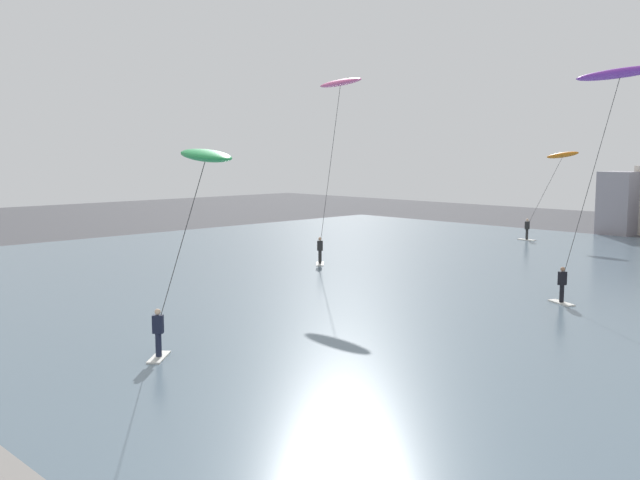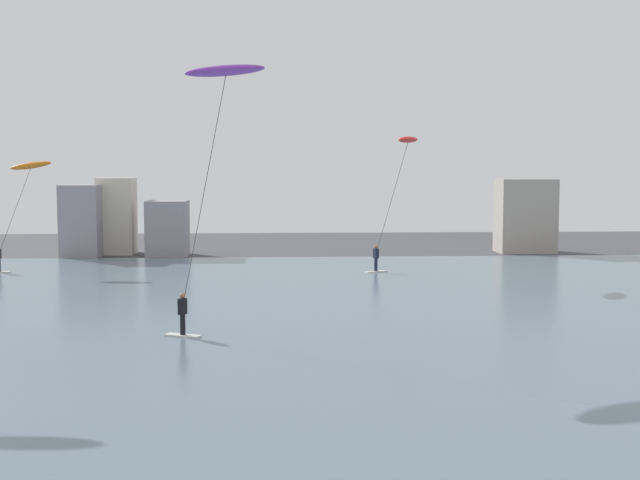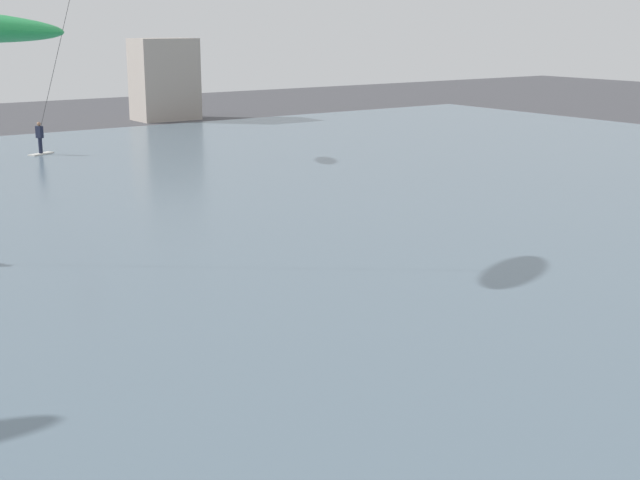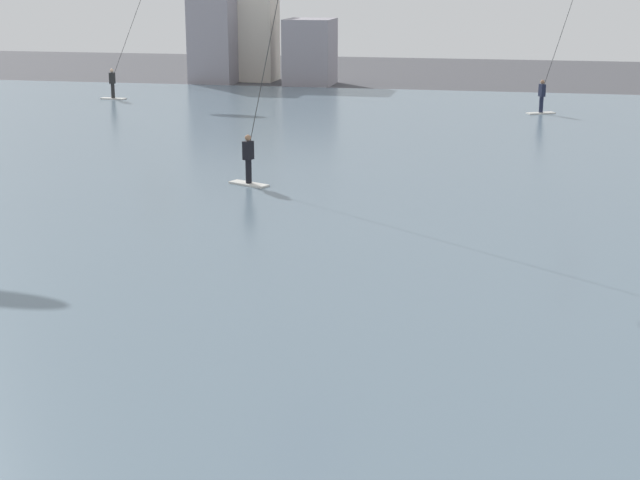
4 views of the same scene
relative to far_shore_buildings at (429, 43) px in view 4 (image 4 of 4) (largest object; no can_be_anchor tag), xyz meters
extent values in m
cube|color=slate|center=(1.43, -28.88, -2.55)|extent=(84.00, 52.00, 0.10)
cube|color=gray|center=(-13.42, -0.92, 0.00)|extent=(2.71, 3.07, 5.20)
cube|color=beige|center=(-11.28, 0.95, 0.24)|extent=(2.65, 2.56, 5.68)
cube|color=gray|center=(-7.31, -0.69, -0.58)|extent=(2.89, 3.27, 4.04)
cube|color=silver|center=(-16.22, -10.61, -2.47)|extent=(1.42, 0.52, 0.06)
cylinder|color=black|center=(-16.22, -10.61, -2.05)|extent=(0.20, 0.20, 0.78)
cube|color=black|center=(-16.22, -10.61, -1.36)|extent=(0.24, 0.35, 0.60)
sphere|color=beige|center=(-16.22, -10.61, -0.95)|extent=(0.20, 0.20, 0.20)
cylinder|color=#333333|center=(-15.55, -9.35, 1.21)|extent=(1.37, 2.56, 5.24)
cube|color=silver|center=(6.64, -11.69, -2.47)|extent=(1.45, 1.03, 0.06)
cylinder|color=#191E33|center=(6.64, -11.69, -2.05)|extent=(0.20, 0.20, 0.78)
cube|color=#191E33|center=(6.64, -11.69, -1.36)|extent=(0.35, 0.40, 0.60)
sphere|color=#9E7051|center=(6.64, -11.69, -0.95)|extent=(0.20, 0.20, 0.20)
cylinder|color=#333333|center=(7.52, -12.14, 1.97)|extent=(1.79, 0.93, 6.76)
cube|color=silver|center=(-2.96, -30.45, -2.47)|extent=(1.45, 1.00, 0.06)
cylinder|color=black|center=(-2.96, -30.45, -2.05)|extent=(0.20, 0.20, 0.78)
cube|color=black|center=(-2.96, -30.45, -1.36)|extent=(0.34, 0.40, 0.60)
sphere|color=#9E7051|center=(-2.96, -30.45, -0.95)|extent=(0.20, 0.20, 0.20)
cylinder|color=#333333|center=(-2.13, -29.88, 2.99)|extent=(1.68, 1.18, 8.79)
camera|label=1|loc=(12.40, -60.26, 4.22)|focal=40.80mm
camera|label=2|loc=(0.55, -61.44, 3.84)|focal=46.50mm
camera|label=3|loc=(-7.97, -56.78, 4.12)|focal=50.10mm
camera|label=4|loc=(5.49, -60.09, 4.18)|focal=54.04mm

